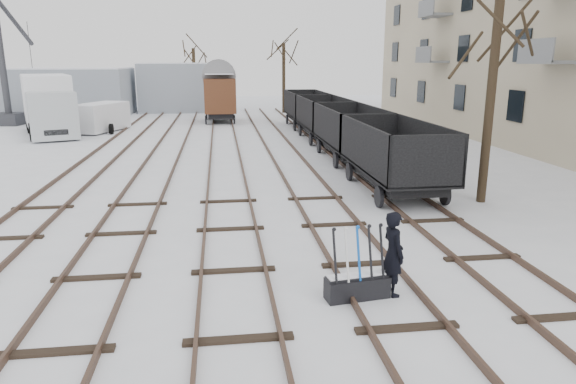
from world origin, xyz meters
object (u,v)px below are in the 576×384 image
Objects in this scene: panel_van at (101,117)px; lorry at (48,104)px; freight_wagon_a at (393,166)px; ground_frame at (357,285)px; crane at (7,89)px; box_van_wagon at (219,94)px; worker at (393,253)px.

lorry is at bearing -141.54° from panel_van.
freight_wagon_a is 1.30× the size of panel_van.
crane is at bearing 111.61° from ground_frame.
ground_frame is 29.27m from lorry.
box_van_wagon reaches higher than freight_wagon_a.
ground_frame is 0.24× the size of freight_wagon_a.
worker is 37.10m from crane.
freight_wagon_a reaches higher than panel_van.
freight_wagon_a is (3.56, 8.33, 0.68)m from ground_frame.
freight_wagon_a is 32.17m from crane.
ground_frame is 36.84m from crane.
panel_van is (-7.97, -4.79, -1.17)m from box_van_wagon.
crane is (-18.27, 31.91, 2.31)m from ground_frame.
ground_frame is at bearing -51.19° from crane.
box_van_wagon is at bearing 52.19° from panel_van.
box_van_wagon is at bearing 7.85° from crane.
box_van_wagon is 15.66m from crane.
lorry is 1.85× the size of panel_van.
worker is at bearing -45.77° from panel_van.
lorry is (-13.59, 25.87, 1.67)m from ground_frame.
freight_wagon_a is 24.55m from lorry.
lorry reaches higher than panel_van.
box_van_wagon is at bearing -4.01° from worker.
freight_wagon_a is at bearing -38.19° from crane.
worker is at bearing -0.59° from ground_frame.
box_van_wagon is (-3.37, 31.49, 1.29)m from worker.
crane is (-19.02, 31.81, 1.71)m from worker.
box_van_wagon reaches higher than worker.
freight_wagon_a reaches higher than worker.
worker is at bearing -50.11° from crane.
ground_frame is 0.84× the size of worker.
worker is 0.37× the size of panel_van.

